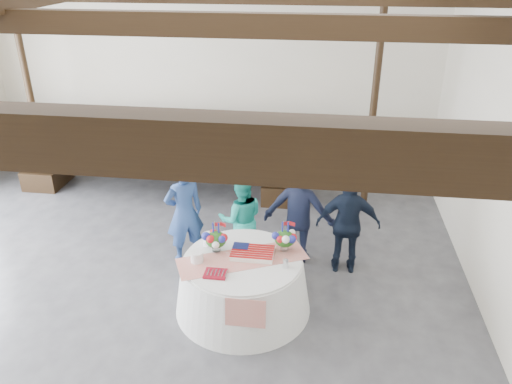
# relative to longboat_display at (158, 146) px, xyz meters

# --- Properties ---
(floor) EXTENTS (10.00, 12.00, 0.01)m
(floor) POSITION_rel_longboat_display_xyz_m (0.83, -4.63, -1.05)
(floor) COLOR #3D3D42
(floor) RESTS_ON ground
(wall_back) EXTENTS (10.00, 0.02, 4.50)m
(wall_back) POSITION_rel_longboat_display_xyz_m (0.83, 1.37, 1.20)
(wall_back) COLOR silver
(wall_back) RESTS_ON ground
(pavilion_structure) EXTENTS (9.80, 11.76, 4.50)m
(pavilion_structure) POSITION_rel_longboat_display_xyz_m (0.83, -3.83, 2.96)
(pavilion_structure) COLOR black
(pavilion_structure) RESTS_ON ground
(longboat_display) EXTENTS (8.74, 1.75, 1.64)m
(longboat_display) POSITION_rel_longboat_display_xyz_m (0.00, 0.00, 0.00)
(longboat_display) COLOR black
(longboat_display) RESTS_ON ground
(banquet_table) EXTENTS (1.97, 1.97, 0.84)m
(banquet_table) POSITION_rel_longboat_display_xyz_m (2.39, -3.65, -0.63)
(banquet_table) COLOR silver
(banquet_table) RESTS_ON ground
(tabletop_items) EXTENTS (1.88, 1.26, 0.40)m
(tabletop_items) POSITION_rel_longboat_display_xyz_m (2.40, -3.49, -0.06)
(tabletop_items) COLOR red
(tabletop_items) RESTS_ON banquet_table
(guest_woman_blue) EXTENTS (0.77, 0.71, 1.77)m
(guest_woman_blue) POSITION_rel_longboat_display_xyz_m (1.24, -2.51, -0.16)
(guest_woman_blue) COLOR navy
(guest_woman_blue) RESTS_ON ground
(guest_woman_teal) EXTENTS (0.87, 0.74, 1.56)m
(guest_woman_teal) POSITION_rel_longboat_display_xyz_m (2.16, -2.41, -0.27)
(guest_woman_teal) COLOR #21AF9E
(guest_woman_teal) RESTS_ON ground
(guest_man_left) EXTENTS (1.33, 0.90, 1.91)m
(guest_man_left) POSITION_rel_longboat_display_xyz_m (3.10, -2.22, -0.09)
(guest_man_left) COLOR black
(guest_man_left) RESTS_ON ground
(guest_man_right) EXTENTS (1.01, 0.44, 1.72)m
(guest_man_right) POSITION_rel_longboat_display_xyz_m (3.88, -2.47, -0.19)
(guest_man_right) COLOR black
(guest_man_right) RESTS_ON ground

